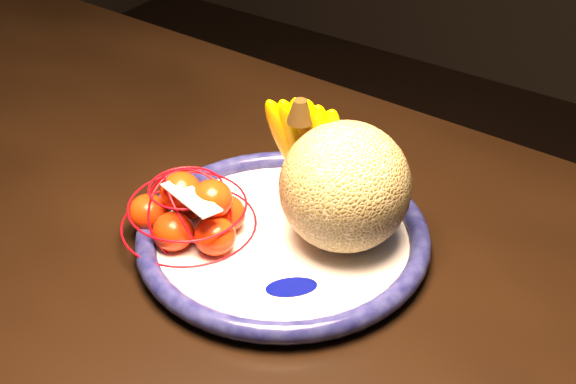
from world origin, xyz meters
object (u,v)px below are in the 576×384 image
Objects in this scene: fruit_bowl at (283,237)px; banana_bunch at (308,143)px; dining_table at (136,308)px; cantaloupe at (345,187)px; mandarin_bag at (191,212)px.

fruit_bowl is 0.11m from banana_bunch.
dining_table is 11.33× the size of cantaloupe.
mandarin_bag is at bearing 51.58° from dining_table.
dining_table is 9.60× the size of banana_bunch.
dining_table is at bearing -130.29° from mandarin_bag.
dining_table is 0.30m from cantaloupe.
dining_table is at bearing -141.86° from fruit_bowl.
cantaloupe is at bearing 32.00° from fruit_bowl.
fruit_bowl is at bearing -96.19° from banana_bunch.
cantaloupe is at bearing 38.31° from dining_table.
dining_table is 4.90× the size of fruit_bowl.
banana_bunch is (-0.01, 0.07, 0.08)m from fruit_bowl.
mandarin_bag is at bearing -139.36° from banana_bunch.
cantaloupe is at bearing -42.47° from banana_bunch.
banana_bunch is 1.07× the size of mandarin_bag.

